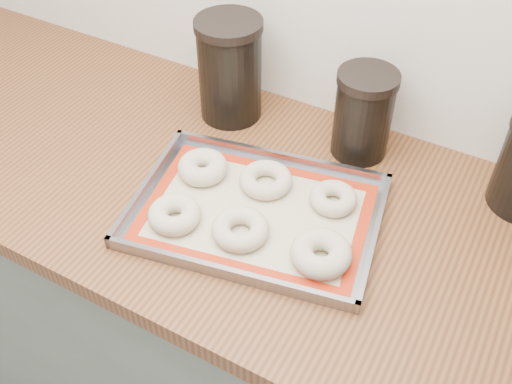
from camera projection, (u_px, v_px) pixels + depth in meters
The scene contains 12 objects.
cabinet at pixel (324, 361), 1.44m from camera, with size 3.00×0.65×0.86m, color slate.
countertop at pixel (342, 235), 1.13m from camera, with size 3.06×0.68×0.04m, color brown.
baking_tray at pixel (256, 212), 1.13m from camera, with size 0.51×0.41×0.03m.
baking_mat at pixel (256, 213), 1.14m from camera, with size 0.47×0.36×0.00m.
bagel_front_left at pixel (175, 215), 1.11m from camera, with size 0.10×0.10×0.04m, color beige.
bagel_front_mid at pixel (240, 229), 1.08m from camera, with size 0.11×0.11×0.03m, color beige.
bagel_front_right at pixel (321, 253), 1.04m from camera, with size 0.11×0.11×0.04m, color beige.
bagel_back_left at pixel (203, 167), 1.20m from camera, with size 0.10×0.10×0.04m, color beige.
bagel_back_mid at pixel (266, 180), 1.18m from camera, with size 0.10×0.10×0.03m, color beige.
bagel_back_right at pixel (333, 198), 1.14m from camera, with size 0.09×0.09×0.03m, color beige.
canister_left at pixel (230, 69), 1.29m from camera, with size 0.14×0.14×0.23m.
canister_mid at pixel (363, 114), 1.21m from camera, with size 0.12×0.12×0.19m.
Camera 1 is at (0.23, 0.93, 1.72)m, focal length 42.00 mm.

